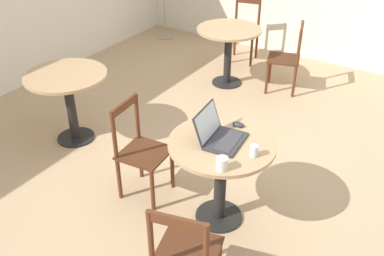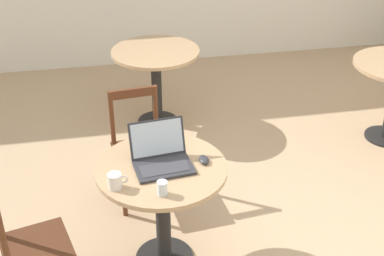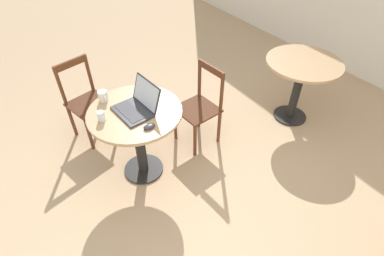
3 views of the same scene
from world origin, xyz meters
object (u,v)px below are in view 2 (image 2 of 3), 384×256
cafe_table_near (162,189)px  mouse (204,160)px  cafe_table_far (156,67)px  chair_near_left (28,248)px  drinking_glass (162,188)px  mug (115,181)px  laptop (162,158)px  chair_near_back (139,149)px

cafe_table_near → mouse: 0.33m
cafe_table_far → mouse: mouse is taller
chair_near_left → drinking_glass: chair_near_left is taller
cafe_table_near → mug: bearing=-150.8°
laptop → mug: bearing=-147.8°
chair_near_back → laptop: laptop is taller
chair_near_left → mug: 0.65m
cafe_table_near → cafe_table_far: bearing=83.5°
cafe_table_far → chair_near_back: size_ratio=0.93×
cafe_table_far → mug: (-0.50, -2.05, 0.22)m
chair_near_left → chair_near_back: bearing=52.0°
cafe_table_far → laptop: (-0.21, -1.86, 0.22)m
cafe_table_far → drinking_glass: (-0.25, -2.16, 0.22)m
laptop → mug: 0.35m
cafe_table_far → chair_near_left: bearing=-116.2°
laptop → drinking_glass: bearing=-97.5°
chair_near_left → mouse: bearing=11.3°
cafe_table_far → chair_near_left: 2.35m
cafe_table_near → mug: mug is taller
cafe_table_near → mug: (-0.29, -0.16, 0.22)m
chair_near_left → mug: size_ratio=7.29×
chair_near_left → chair_near_back: size_ratio=1.00×
cafe_table_near → drinking_glass: (-0.03, -0.27, 0.22)m
chair_near_back → drinking_glass: size_ratio=10.13×
cafe_table_far → cafe_table_near: bearing=-96.5°
mouse → mug: bearing=-163.5°
cafe_table_near → mouse: (0.27, 0.00, 0.19)m
cafe_table_near → laptop: bearing=75.2°
laptop → chair_near_left: bearing=-164.0°
laptop → mug: size_ratio=3.16×
chair_near_left → mug: bearing=5.6°
cafe_table_far → mug: bearing=-103.8°
cafe_table_near → mug: size_ratio=6.76×
chair_near_back → drinking_glass: bearing=-87.7°
mug → cafe_table_near: bearing=29.2°
cafe_table_near → chair_near_back: size_ratio=0.93×
cafe_table_near → cafe_table_far: 1.90m
chair_near_back → drinking_glass: 1.08m
chair_near_back → mug: (-0.21, -0.90, 0.37)m
cafe_table_near → chair_near_back: chair_near_back is taller
chair_near_back → drinking_glass: chair_near_back is taller
cafe_table_far → mouse: 1.89m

